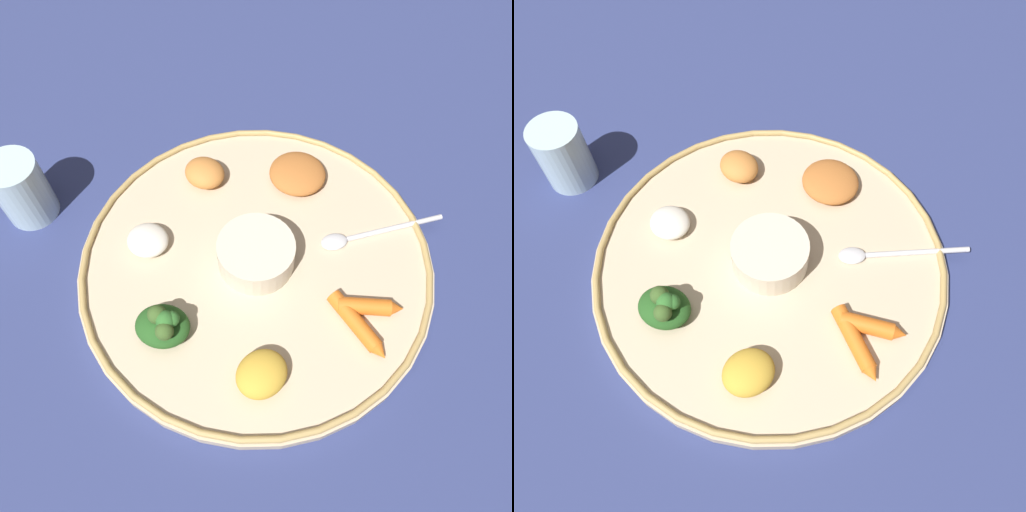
# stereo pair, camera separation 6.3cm
# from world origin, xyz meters

# --- Properties ---
(ground_plane) EXTENTS (2.40, 2.40, 0.00)m
(ground_plane) POSITION_xyz_m (0.00, 0.00, 0.00)
(ground_plane) COLOR navy
(platter) EXTENTS (0.44, 0.44, 0.02)m
(platter) POSITION_xyz_m (0.00, 0.00, 0.01)
(platter) COLOR #C6B293
(platter) RESTS_ON ground_plane
(platter_rim) EXTENTS (0.43, 0.43, 0.01)m
(platter_rim) POSITION_xyz_m (0.00, 0.00, 0.02)
(platter_rim) COLOR tan
(platter_rim) RESTS_ON platter
(center_bowl) EXTENTS (0.09, 0.09, 0.04)m
(center_bowl) POSITION_xyz_m (0.00, 0.00, 0.04)
(center_bowl) COLOR beige
(center_bowl) RESTS_ON platter
(spoon) EXTENTS (0.15, 0.10, 0.01)m
(spoon) POSITION_xyz_m (0.12, 0.07, 0.02)
(spoon) COLOR silver
(spoon) RESTS_ON platter
(greens_pile) EXTENTS (0.07, 0.06, 0.05)m
(greens_pile) POSITION_xyz_m (-0.08, -0.12, 0.04)
(greens_pile) COLOR #23511E
(greens_pile) RESTS_ON platter
(carrot_near_spoon) EXTENTS (0.08, 0.07, 0.02)m
(carrot_near_spoon) POSITION_xyz_m (0.14, -0.05, 0.03)
(carrot_near_spoon) COLOR orange
(carrot_near_spoon) RESTS_ON platter
(carrot_outer) EXTENTS (0.08, 0.03, 0.02)m
(carrot_outer) POSITION_xyz_m (0.14, -0.03, 0.03)
(carrot_outer) COLOR orange
(carrot_outer) RESTS_ON platter
(mound_rice_white) EXTENTS (0.06, 0.06, 0.02)m
(mound_rice_white) POSITION_xyz_m (-0.14, -0.01, 0.03)
(mound_rice_white) COLOR silver
(mound_rice_white) RESTS_ON platter
(mound_lentil_yellow) EXTENTS (0.08, 0.08, 0.03)m
(mound_lentil_yellow) POSITION_xyz_m (0.05, -0.14, 0.03)
(mound_lentil_yellow) COLOR gold
(mound_lentil_yellow) RESTS_ON platter
(mound_chickpea) EXTENTS (0.09, 0.09, 0.03)m
(mound_chickpea) POSITION_xyz_m (0.02, 0.14, 0.03)
(mound_chickpea) COLOR #B2662D
(mound_chickpea) RESTS_ON platter
(mound_squash) EXTENTS (0.07, 0.06, 0.03)m
(mound_squash) POSITION_xyz_m (-0.10, 0.11, 0.03)
(mound_squash) COLOR #C67A38
(mound_squash) RESTS_ON platter
(drinking_glass) EXTENTS (0.07, 0.07, 0.09)m
(drinking_glass) POSITION_xyz_m (-0.31, 0.01, 0.04)
(drinking_glass) COLOR silver
(drinking_glass) RESTS_ON ground_plane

